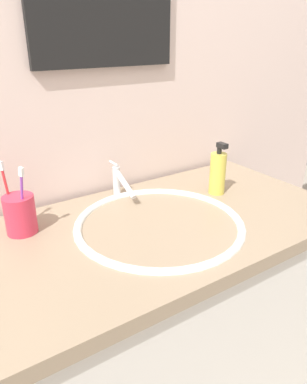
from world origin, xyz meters
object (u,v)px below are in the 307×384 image
(faucet, at_px, (120,182))
(soap_dispenser, at_px, (218,173))
(toothbrush_red, at_px, (7,191))
(toothbrush_purple, at_px, (22,197))
(toothbrush_cup, at_px, (20,214))

(faucet, distance_m, soap_dispenser, 0.33)
(faucet, relative_size, toothbrush_red, 0.81)
(toothbrush_red, distance_m, toothbrush_purple, 0.06)
(toothbrush_red, height_order, soap_dispenser, toothbrush_red)
(toothbrush_purple, bearing_deg, soap_dispenser, -6.55)
(toothbrush_red, height_order, toothbrush_purple, toothbrush_red)
(faucet, xyz_separation_m, soap_dispenser, (0.29, -0.15, 0.02))
(toothbrush_purple, bearing_deg, toothbrush_red, 112.71)
(toothbrush_red, bearing_deg, faucet, 4.03)
(soap_dispenser, bearing_deg, toothbrush_cup, 171.27)
(faucet, height_order, toothbrush_purple, toothbrush_purple)
(toothbrush_cup, bearing_deg, toothbrush_purple, -75.21)
(toothbrush_red, relative_size, soap_dispenser, 1.08)
(soap_dispenser, bearing_deg, toothbrush_purple, 173.45)
(toothbrush_red, distance_m, soap_dispenser, 0.65)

